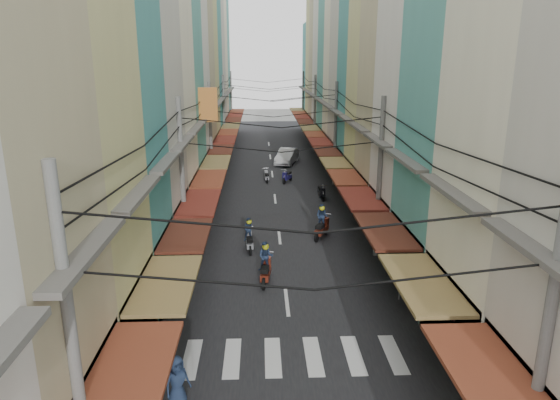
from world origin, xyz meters
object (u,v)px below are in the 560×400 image
object	(u,v)px
traffic_sign	(402,252)
white_car	(287,164)
market_umbrella	(476,304)
bicycle	(408,260)

from	to	relation	value
traffic_sign	white_car	bearing A→B (deg)	96.49
market_umbrella	traffic_sign	world-z (taller)	traffic_sign
market_umbrella	white_car	bearing A→B (deg)	97.52
bicycle	traffic_sign	world-z (taller)	traffic_sign
bicycle	traffic_sign	xyz separation A→B (m)	(-1.67, -4.28, 2.19)
bicycle	traffic_sign	distance (m)	5.09
bicycle	market_umbrella	world-z (taller)	market_umbrella
bicycle	white_car	bearing A→B (deg)	10.92
white_car	traffic_sign	distance (m)	28.76
market_umbrella	traffic_sign	bearing A→B (deg)	103.68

